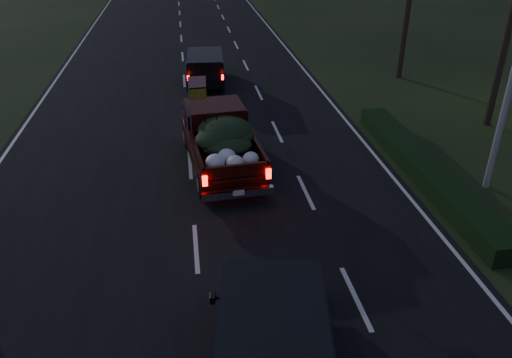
{
  "coord_description": "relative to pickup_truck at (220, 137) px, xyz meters",
  "views": [
    {
      "loc": [
        0.0,
        -10.96,
        7.96
      ],
      "look_at": [
        1.81,
        1.25,
        1.3
      ],
      "focal_mm": 35.0,
      "sensor_mm": 36.0,
      "label": 1
    }
  ],
  "objects": [
    {
      "name": "rear_suv",
      "position": [
        0.16,
        -9.48,
        -0.04
      ],
      "size": [
        2.79,
        5.11,
        1.39
      ],
      "rotation": [
        0.0,
        0.0,
        -0.17
      ],
      "color": "black",
      "rests_on": "ground"
    },
    {
      "name": "ground",
      "position": [
        -1.09,
        -4.85,
        -1.09
      ],
      "size": [
        120.0,
        120.0,
        0.0
      ],
      "primitive_type": "plane",
      "color": "black",
      "rests_on": "ground"
    },
    {
      "name": "lead_suv",
      "position": [
        0.04,
        9.6,
        -0.14
      ],
      "size": [
        2.06,
        4.45,
        1.25
      ],
      "rotation": [
        0.0,
        0.0,
        -0.06
      ],
      "color": "black",
      "rests_on": "ground"
    },
    {
      "name": "road_asphalt",
      "position": [
        -1.09,
        -4.85,
        -1.08
      ],
      "size": [
        14.0,
        120.0,
        0.02
      ],
      "primitive_type": "cube",
      "color": "black",
      "rests_on": "ground"
    },
    {
      "name": "hedge_row",
      "position": [
        6.71,
        -1.85,
        -0.79
      ],
      "size": [
        1.0,
        10.0,
        0.6
      ],
      "primitive_type": "cube",
      "color": "black",
      "rests_on": "ground"
    },
    {
      "name": "pickup_truck",
      "position": [
        0.0,
        0.0,
        0.0
      ],
      "size": [
        2.61,
        5.72,
        2.91
      ],
      "rotation": [
        0.0,
        0.0,
        0.09
      ],
      "color": "#330A06",
      "rests_on": "ground"
    }
  ]
}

